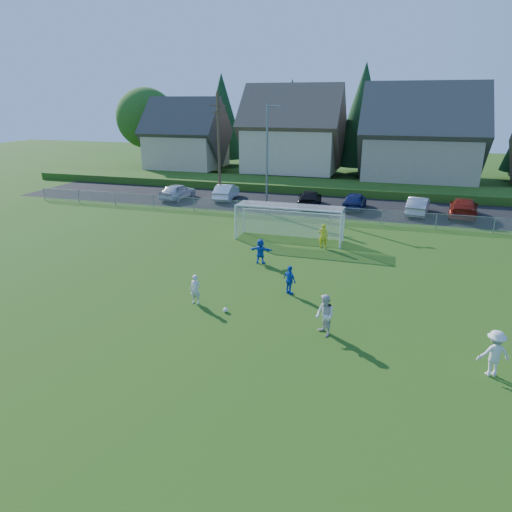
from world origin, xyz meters
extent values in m
plane|color=#193D0C|center=(0.00, 0.00, 0.00)|extent=(160.00, 160.00, 0.00)
plane|color=black|center=(0.00, 27.50, 0.01)|extent=(60.00, 60.00, 0.00)
cube|color=#1E420F|center=(0.00, 35.00, 0.40)|extent=(70.00, 6.00, 0.80)
sphere|color=white|center=(-0.20, 3.83, 0.11)|extent=(0.22, 0.22, 0.22)
imported|color=silver|center=(-1.90, 4.30, 0.73)|extent=(0.55, 0.38, 1.45)
imported|color=silver|center=(4.50, 3.03, 0.89)|extent=(1.07, 1.10, 1.79)
imported|color=silver|center=(10.66, 1.85, 0.87)|extent=(1.27, 0.95, 1.74)
imported|color=blue|center=(2.15, 6.74, 0.75)|extent=(0.92, 0.83, 1.50)
imported|color=blue|center=(-0.56, 10.72, 0.75)|extent=(1.41, 0.50, 1.50)
imported|color=yellow|center=(2.55, 14.80, 0.82)|extent=(0.63, 0.43, 1.64)
imported|color=silver|center=(-13.68, 26.23, 0.76)|extent=(2.36, 4.67, 1.53)
imported|color=white|center=(-9.04, 27.49, 0.75)|extent=(2.07, 4.72, 1.51)
imported|color=black|center=(-0.64, 26.95, 0.71)|extent=(2.50, 5.09, 1.42)
imported|color=#161F4F|center=(3.44, 26.91, 0.77)|extent=(1.96, 4.57, 1.54)
imported|color=#B1B1B1|center=(8.80, 26.50, 0.76)|extent=(2.18, 4.76, 1.51)
imported|color=maroon|center=(12.40, 26.71, 0.78)|extent=(2.84, 5.60, 1.56)
cylinder|color=white|center=(-3.65, 15.00, 1.22)|extent=(0.12, 0.12, 2.44)
cylinder|color=white|center=(3.65, 15.00, 1.22)|extent=(0.12, 0.12, 2.44)
cylinder|color=white|center=(0.00, 15.00, 2.44)|extent=(7.30, 0.12, 0.12)
cylinder|color=white|center=(-3.65, 16.80, 0.90)|extent=(0.08, 0.08, 1.80)
cylinder|color=white|center=(3.65, 16.80, 0.90)|extent=(0.08, 0.08, 1.80)
cylinder|color=white|center=(0.00, 16.80, 1.80)|extent=(7.30, 0.08, 0.08)
cube|color=silver|center=(0.00, 16.80, 0.90)|extent=(7.30, 0.02, 1.80)
cube|color=silver|center=(-3.65, 15.90, 1.22)|extent=(0.02, 1.80, 2.44)
cube|color=silver|center=(3.65, 15.90, 1.22)|extent=(0.02, 1.80, 2.44)
cube|color=silver|center=(0.00, 15.90, 2.44)|extent=(7.30, 1.80, 0.02)
cube|color=gray|center=(0.00, 22.00, 1.18)|extent=(52.00, 0.03, 0.03)
cube|color=gray|center=(0.00, 22.00, 0.60)|extent=(52.00, 0.02, 1.14)
cylinder|color=gray|center=(-26.00, 22.00, 0.60)|extent=(0.06, 0.06, 1.20)
cylinder|color=gray|center=(0.00, 22.00, 0.60)|extent=(0.06, 0.06, 1.20)
cylinder|color=slate|center=(-4.50, 26.00, 4.50)|extent=(0.18, 0.18, 9.00)
cylinder|color=slate|center=(-4.00, 26.00, 8.80)|extent=(1.20, 0.12, 0.12)
cube|color=slate|center=(-3.40, 26.00, 8.75)|extent=(0.36, 0.18, 0.12)
cylinder|color=#473321|center=(-9.50, 27.00, 5.00)|extent=(0.26, 0.26, 10.00)
cube|color=#473321|center=(-9.50, 27.00, 8.80)|extent=(1.60, 0.10, 0.10)
cube|color=#473321|center=(-9.50, 27.00, 8.20)|extent=(1.30, 0.10, 0.10)
cube|color=tan|center=(-20.00, 42.00, 3.05)|extent=(9.00, 8.00, 4.50)
pyramid|color=#423D38|center=(-20.00, 42.00, 9.71)|extent=(9.90, 8.80, 4.41)
cube|color=#C6B58E|center=(-6.00, 43.00, 3.55)|extent=(11.00, 9.00, 5.50)
pyramid|color=brown|center=(-6.00, 43.00, 11.26)|extent=(12.10, 9.90, 4.96)
cube|color=tan|center=(9.00, 42.00, 3.30)|extent=(12.00, 10.00, 5.00)
pyramid|color=#4C473F|center=(9.00, 42.00, 11.32)|extent=(13.20, 11.00, 5.52)
cylinder|color=#382616|center=(-28.00, 46.00, 1.98)|extent=(0.36, 0.36, 3.96)
sphere|color=#2B5B19|center=(-28.00, 46.00, 6.82)|extent=(8.36, 8.36, 8.36)
cylinder|color=#382616|center=(-18.00, 50.00, 0.60)|extent=(0.30, 0.30, 1.20)
cone|color=#143819|center=(-18.00, 50.00, 7.05)|extent=(6.76, 6.76, 11.70)
cylinder|color=#382616|center=(-8.00, 51.00, 0.60)|extent=(0.30, 0.30, 1.20)
cone|color=#143819|center=(-8.00, 51.00, 6.60)|extent=(6.24, 6.24, 10.80)
cylinder|color=#382616|center=(2.00, 48.00, 0.60)|extent=(0.30, 0.30, 1.20)
cone|color=#143819|center=(2.00, 48.00, 7.50)|extent=(7.28, 7.28, 12.60)
cylinder|color=#382616|center=(12.00, 50.00, 1.98)|extent=(0.36, 0.36, 3.96)
sphere|color=#2B5B19|center=(12.00, 50.00, 6.82)|extent=(8.36, 8.36, 8.36)
camera|label=1|loc=(6.77, -14.04, 9.33)|focal=32.00mm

